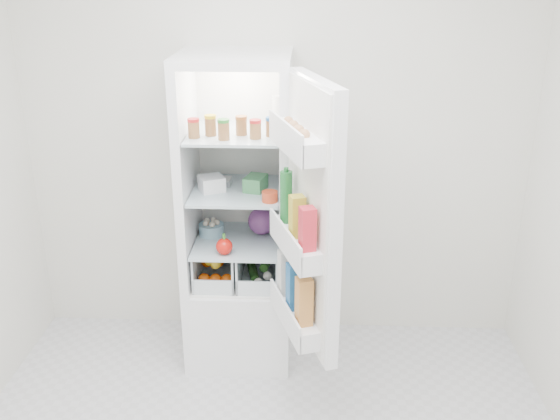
# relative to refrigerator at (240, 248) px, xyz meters

# --- Properties ---
(room_walls) EXTENTS (3.02, 3.02, 2.61)m
(room_walls) POSITION_rel_refrigerator_xyz_m (0.20, -1.25, 0.93)
(room_walls) COLOR silver
(room_walls) RESTS_ON ground
(refrigerator) EXTENTS (0.60, 0.60, 1.80)m
(refrigerator) POSITION_rel_refrigerator_xyz_m (0.00, 0.00, 0.00)
(refrigerator) COLOR white
(refrigerator) RESTS_ON ground
(shelf_low) EXTENTS (0.49, 0.53, 0.01)m
(shelf_low) POSITION_rel_refrigerator_xyz_m (-0.00, -0.06, 0.07)
(shelf_low) COLOR silver
(shelf_low) RESTS_ON refrigerator
(shelf_mid) EXTENTS (0.49, 0.53, 0.02)m
(shelf_mid) POSITION_rel_refrigerator_xyz_m (-0.00, -0.06, 0.38)
(shelf_mid) COLOR silver
(shelf_mid) RESTS_ON refrigerator
(shelf_top) EXTENTS (0.49, 0.53, 0.02)m
(shelf_top) POSITION_rel_refrigerator_xyz_m (-0.00, -0.06, 0.71)
(shelf_top) COLOR silver
(shelf_top) RESTS_ON refrigerator
(crisper_left) EXTENTS (0.23, 0.46, 0.22)m
(crisper_left) POSITION_rel_refrigerator_xyz_m (-0.12, -0.06, -0.06)
(crisper_left) COLOR silver
(crisper_left) RESTS_ON refrigerator
(crisper_right) EXTENTS (0.23, 0.46, 0.22)m
(crisper_right) POSITION_rel_refrigerator_xyz_m (0.12, -0.06, -0.06)
(crisper_right) COLOR silver
(crisper_right) RESTS_ON refrigerator
(condiment_jars) EXTENTS (0.46, 0.16, 0.08)m
(condiment_jars) POSITION_rel_refrigerator_xyz_m (-0.00, -0.17, 0.76)
(condiment_jars) COLOR #B21919
(condiment_jars) RESTS_ON shelf_top
(squeeze_bottle) EXTENTS (0.05, 0.05, 0.16)m
(squeeze_bottle) POSITION_rel_refrigerator_xyz_m (0.21, 0.11, 0.80)
(squeeze_bottle) COLOR silver
(squeeze_bottle) RESTS_ON shelf_top
(tub_white) EXTENTS (0.17, 0.17, 0.08)m
(tub_white) POSITION_rel_refrigerator_xyz_m (-0.14, -0.09, 0.43)
(tub_white) COLOR white
(tub_white) RESTS_ON shelf_mid
(tin_red) EXTENTS (0.11, 0.11, 0.06)m
(tin_red) POSITION_rel_refrigerator_xyz_m (0.19, -0.24, 0.42)
(tin_red) COLOR #C33D1D
(tin_red) RESTS_ON shelf_mid
(foil_tray) EXTENTS (0.15, 0.11, 0.04)m
(foil_tray) POSITION_rel_refrigerator_xyz_m (-0.12, 0.01, 0.41)
(foil_tray) COLOR #B8B8BD
(foil_tray) RESTS_ON shelf_mid
(tub_green) EXTENTS (0.13, 0.16, 0.08)m
(tub_green) POSITION_rel_refrigerator_xyz_m (0.10, -0.07, 0.43)
(tub_green) COLOR #3E894E
(tub_green) RESTS_ON shelf_mid
(red_cabbage) EXTENTS (0.16, 0.16, 0.16)m
(red_cabbage) POSITION_rel_refrigerator_xyz_m (0.13, 0.03, 0.16)
(red_cabbage) COLOR #60205D
(red_cabbage) RESTS_ON shelf_low
(bell_pepper) EXTENTS (0.09, 0.09, 0.09)m
(bell_pepper) POSITION_rel_refrigerator_xyz_m (-0.06, -0.25, 0.13)
(bell_pepper) COLOR red
(bell_pepper) RESTS_ON shelf_low
(mushroom_bowl) EXTENTS (0.19, 0.19, 0.07)m
(mushroom_bowl) POSITION_rel_refrigerator_xyz_m (-0.17, 0.00, 0.12)
(mushroom_bowl) COLOR #88B7CA
(mushroom_bowl) RESTS_ON shelf_low
(citrus_pile) EXTENTS (0.20, 0.24, 0.16)m
(citrus_pile) POSITION_rel_refrigerator_xyz_m (-0.13, -0.12, -0.07)
(citrus_pile) COLOR #E8550C
(citrus_pile) RESTS_ON refrigerator
(veg_pile) EXTENTS (0.16, 0.30, 0.10)m
(veg_pile) POSITION_rel_refrigerator_xyz_m (0.13, -0.06, -0.10)
(veg_pile) COLOR #1B4517
(veg_pile) RESTS_ON refrigerator
(fridge_door) EXTENTS (0.34, 0.59, 1.30)m
(fridge_door) POSITION_rel_refrigerator_xyz_m (0.40, -0.62, 0.43)
(fridge_door) COLOR white
(fridge_door) RESTS_ON refrigerator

